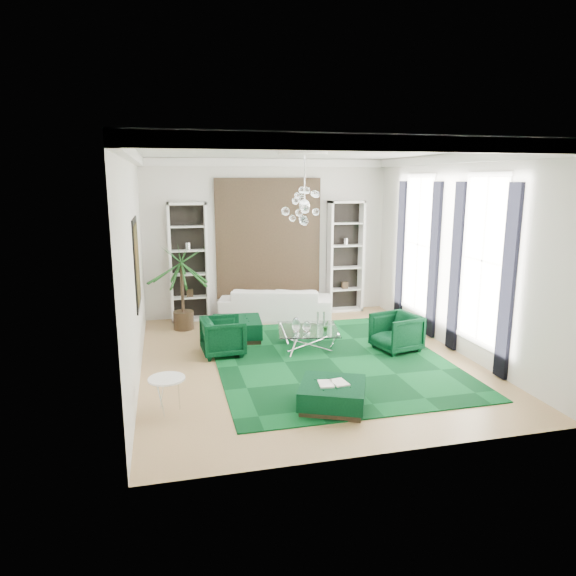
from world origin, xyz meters
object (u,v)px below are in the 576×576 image
object	(u,v)px
ottoman_front	(332,396)
palm	(182,275)
ottoman_side	(237,329)
side_table	(167,395)
armchair_right	(396,332)
coffee_table	(308,339)
sofa	(276,303)
armchair_left	(223,336)

from	to	relation	value
ottoman_front	palm	xyz separation A→B (m)	(-1.97, 4.67, 1.04)
ottoman_side	side_table	size ratio (longest dim) A/B	1.88
armchair_right	palm	bearing A→B (deg)	-134.85
ottoman_side	ottoman_front	size ratio (longest dim) A/B	1.06
ottoman_front	coffee_table	bearing A→B (deg)	81.78
armchair_right	sofa	bearing A→B (deg)	-160.59
coffee_table	ottoman_front	world-z (taller)	coffee_table
sofa	palm	bearing A→B (deg)	24.13
ottoman_front	side_table	bearing A→B (deg)	169.72
ottoman_side	ottoman_front	world-z (taller)	ottoman_side
armchair_left	ottoman_side	distance (m)	0.97
ottoman_front	ottoman_side	bearing A→B (deg)	104.09
sofa	side_table	size ratio (longest dim) A/B	5.00
ottoman_side	side_table	xyz separation A→B (m)	(-1.46, -3.18, 0.03)
armchair_right	ottoman_side	world-z (taller)	armchair_right
ottoman_side	armchair_left	bearing A→B (deg)	-113.93
armchair_right	side_table	distance (m)	4.74
coffee_table	side_table	distance (m)	3.58
armchair_left	palm	size ratio (longest dim) A/B	0.32
side_table	palm	bearing A→B (deg)	84.57
armchair_left	armchair_right	world-z (taller)	armchair_right
sofa	ottoman_front	bearing A→B (deg)	102.29
ottoman_front	side_table	xyz separation A→B (m)	(-2.37, 0.43, 0.07)
coffee_table	side_table	size ratio (longest dim) A/B	2.21
armchair_right	ottoman_front	bearing A→B (deg)	-56.04
ottoman_front	palm	bearing A→B (deg)	112.81
side_table	armchair_left	bearing A→B (deg)	64.98
sofa	ottoman_side	xyz separation A→B (m)	(-1.14, -1.42, -0.17)
armchair_left	ottoman_side	size ratio (longest dim) A/B	0.80
sofa	armchair_left	distance (m)	2.76
coffee_table	ottoman_side	bearing A→B (deg)	145.21
palm	armchair_right	bearing A→B (deg)	-31.97
coffee_table	palm	xyz separation A→B (m)	(-2.36, 1.97, 1.03)
palm	coffee_table	bearing A→B (deg)	-39.85
armchair_left	coffee_table	xyz separation A→B (m)	(1.69, -0.02, -0.16)
armchair_left	ottoman_side	xyz separation A→B (m)	(0.39, 0.88, -0.14)
armchair_left	armchair_right	xyz separation A→B (m)	(3.33, -0.56, 0.01)
armchair_left	armchair_right	size ratio (longest dim) A/B	0.98
armchair_left	ottoman_front	world-z (taller)	armchair_left
armchair_left	ottoman_front	xyz separation A→B (m)	(1.30, -2.73, -0.18)
coffee_table	ottoman_side	distance (m)	1.58
side_table	palm	size ratio (longest dim) A/B	0.21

